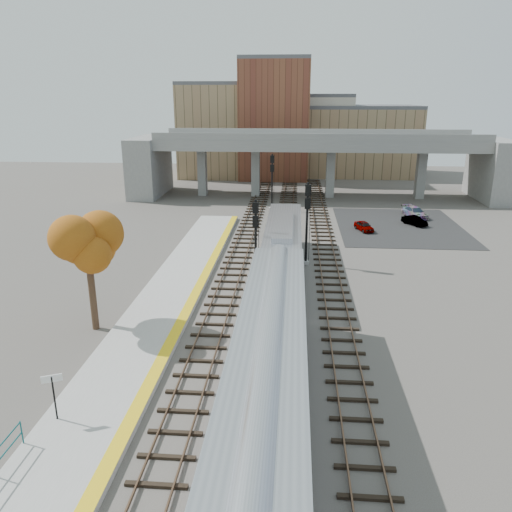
% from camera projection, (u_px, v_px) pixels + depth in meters
% --- Properties ---
extents(ground, '(160.00, 160.00, 0.00)m').
position_uv_depth(ground, '(262.00, 331.00, 32.05)').
color(ground, '#47423D').
rests_on(ground, ground).
extents(platform, '(4.50, 60.00, 0.35)m').
position_uv_depth(platform, '(151.00, 325.00, 32.54)').
color(platform, '#9E9E99').
rests_on(platform, ground).
extents(yellow_strip, '(0.70, 60.00, 0.01)m').
position_uv_depth(yellow_strip, '(180.00, 323.00, 32.34)').
color(yellow_strip, yellow).
rests_on(yellow_strip, platform).
extents(tracks, '(10.70, 95.00, 0.25)m').
position_uv_depth(tracks, '(282.00, 267.00, 43.81)').
color(tracks, black).
rests_on(tracks, ground).
extents(overpass, '(54.00, 12.00, 9.50)m').
position_uv_depth(overpass, '(317.00, 157.00, 72.55)').
color(overpass, slate).
rests_on(overpass, ground).
extents(buildings_far, '(43.00, 21.00, 20.60)m').
position_uv_depth(buildings_far, '(293.00, 132.00, 92.63)').
color(buildings_far, '#8E7752').
rests_on(buildings_far, ground).
extents(parking_lot, '(14.00, 18.00, 0.04)m').
position_uv_depth(parking_lot, '(399.00, 226.00, 57.54)').
color(parking_lot, black).
rests_on(parking_lot, ground).
extents(locomotive, '(3.02, 19.05, 4.10)m').
position_uv_depth(locomotive, '(283.00, 247.00, 41.98)').
color(locomotive, '#A8AAB2').
rests_on(locomotive, ground).
extents(coach, '(3.03, 25.00, 5.00)m').
position_uv_depth(coach, '(268.00, 395.00, 20.39)').
color(coach, '#A8AAB2').
rests_on(coach, ground).
extents(signal_mast_near, '(0.60, 0.64, 6.82)m').
position_uv_depth(signal_mast_near, '(256.00, 243.00, 39.25)').
color(signal_mast_near, '#9E9E99').
rests_on(signal_mast_near, ground).
extents(signal_mast_mid, '(0.60, 0.64, 7.36)m').
position_uv_depth(signal_mast_mid, '(307.00, 224.00, 43.56)').
color(signal_mast_mid, '#9E9E99').
rests_on(signal_mast_mid, ground).
extents(signal_mast_far, '(0.60, 0.64, 7.25)m').
position_uv_depth(signal_mast_far, '(272.00, 182.00, 64.59)').
color(signal_mast_far, '#9E9E99').
rests_on(signal_mast_far, ground).
extents(station_sign, '(0.84, 0.41, 2.27)m').
position_uv_depth(station_sign, '(53.00, 388.00, 22.36)').
color(station_sign, black).
rests_on(station_sign, platform).
extents(tree, '(3.60, 3.60, 7.40)m').
position_uv_depth(tree, '(87.00, 248.00, 30.75)').
color(tree, '#382619').
rests_on(tree, ground).
extents(car_a, '(2.21, 3.34, 1.06)m').
position_uv_depth(car_a, '(364.00, 226.00, 55.36)').
color(car_a, '#99999E').
rests_on(car_a, parking_lot).
extents(car_b, '(2.72, 3.31, 1.06)m').
position_uv_depth(car_b, '(415.00, 221.00, 57.72)').
color(car_b, '#99999E').
rests_on(car_b, parking_lot).
extents(car_c, '(3.02, 4.71, 1.27)m').
position_uv_depth(car_c, '(415.00, 212.00, 61.41)').
color(car_c, '#99999E').
rests_on(car_c, parking_lot).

